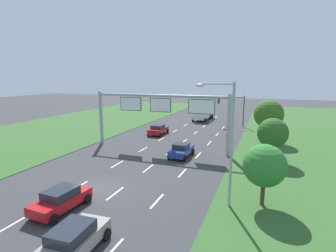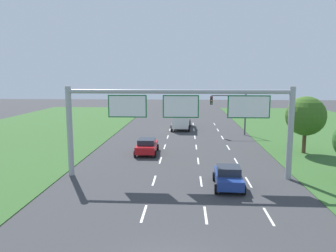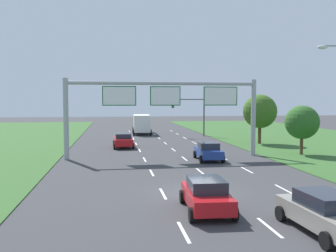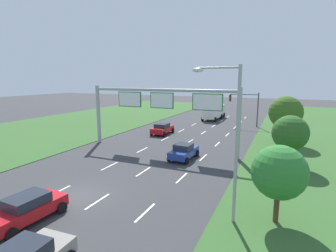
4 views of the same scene
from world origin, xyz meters
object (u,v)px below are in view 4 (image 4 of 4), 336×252
at_px(sign_gantry, 162,105).
at_px(roadside_tree_far, 286,112).
at_px(car_lead_silver, 162,129).
at_px(traffic_light_mast, 246,103).
at_px(street_lamp, 230,131).
at_px(roadside_tree_mid, 290,133).
at_px(car_far_ahead, 27,208).
at_px(box_truck, 214,111).
at_px(roadside_tree_near, 279,172).
at_px(car_mid_lane, 184,151).

xyz_separation_m(sign_gantry, roadside_tree_far, (12.34, 8.58, -1.12)).
xyz_separation_m(car_lead_silver, traffic_light_mast, (9.82, 11.37, 3.07)).
bearing_deg(street_lamp, roadside_tree_mid, 74.66).
bearing_deg(street_lamp, sign_gantry, 128.79).
distance_m(car_far_ahead, sign_gantry, 17.01).
distance_m(car_lead_silver, street_lamp, 23.95).
distance_m(box_truck, roadside_tree_near, 37.45).
distance_m(car_mid_lane, roadside_tree_near, 12.60).
bearing_deg(car_far_ahead, box_truck, 92.81).
distance_m(street_lamp, roadside_tree_mid, 12.11).
bearing_deg(roadside_tree_near, car_far_ahead, -156.53).
xyz_separation_m(car_lead_silver, roadside_tree_near, (15.66, -18.64, 2.09)).
xyz_separation_m(car_lead_silver, car_far_ahead, (3.13, -24.08, -0.01)).
relative_size(car_lead_silver, box_truck, 0.54).
xyz_separation_m(traffic_light_mast, street_lamp, (3.32, -30.93, 1.21)).
xyz_separation_m(sign_gantry, traffic_light_mast, (6.29, 18.96, -1.08)).
distance_m(car_far_ahead, box_truck, 40.76).
relative_size(car_lead_silver, traffic_light_mast, 0.76).
bearing_deg(car_lead_silver, street_lamp, -56.79).
relative_size(car_mid_lane, box_truck, 0.51).
bearing_deg(box_truck, car_mid_lane, -79.96).
relative_size(car_far_ahead, street_lamp, 0.49).
bearing_deg(roadside_tree_near, roadside_tree_far, 89.38).
bearing_deg(street_lamp, car_mid_lane, 122.50).
bearing_deg(car_mid_lane, roadside_tree_mid, 12.72).
bearing_deg(car_mid_lane, car_far_ahead, -102.84).
bearing_deg(roadside_tree_far, car_far_ahead, -116.95).
bearing_deg(roadside_tree_near, traffic_light_mast, 101.00).
relative_size(box_truck, roadside_tree_far, 1.36).
bearing_deg(sign_gantry, car_lead_silver, 114.94).
bearing_deg(box_truck, street_lamp, -72.61).
height_order(car_mid_lane, car_far_ahead, car_mid_lane).
bearing_deg(roadside_tree_far, car_mid_lane, -129.65).
bearing_deg(roadside_tree_mid, car_mid_lane, -169.36).
relative_size(sign_gantry, street_lamp, 2.03).
height_order(car_lead_silver, car_far_ahead, car_lead_silver).
xyz_separation_m(sign_gantry, roadside_tree_near, (12.12, -11.05, -2.05)).
relative_size(car_lead_silver, street_lamp, 0.50).
height_order(car_lead_silver, roadside_tree_far, roadside_tree_far).
xyz_separation_m(car_lead_silver, car_mid_lane, (6.93, -9.80, -0.03)).
relative_size(car_lead_silver, roadside_tree_far, 0.73).
bearing_deg(sign_gantry, roadside_tree_near, -42.33).
height_order(car_mid_lane, box_truck, box_truck).
height_order(car_far_ahead, street_lamp, street_lamp).
distance_m(sign_gantry, traffic_light_mast, 20.01).
xyz_separation_m(car_mid_lane, box_truck, (-3.71, 26.47, 0.85)).
bearing_deg(car_mid_lane, roadside_tree_near, -43.28).
height_order(car_lead_silver, roadside_tree_near, roadside_tree_near).
bearing_deg(box_truck, sign_gantry, -87.21).
bearing_deg(car_lead_silver, car_far_ahead, -83.30).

